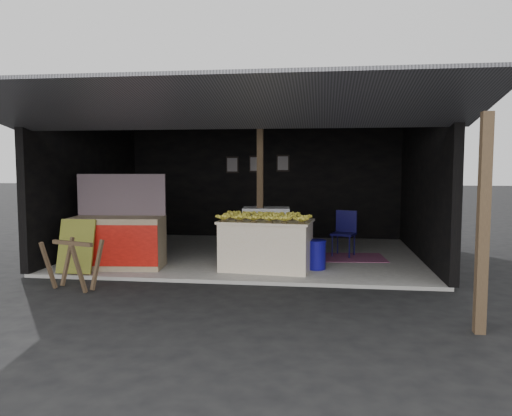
# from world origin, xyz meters

# --- Properties ---
(ground) EXTENTS (80.00, 80.00, 0.00)m
(ground) POSITION_xyz_m (0.00, 0.00, 0.00)
(ground) COLOR black
(ground) RESTS_ON ground
(concrete_slab) EXTENTS (7.00, 5.00, 0.06)m
(concrete_slab) POSITION_xyz_m (0.00, 2.50, 0.03)
(concrete_slab) COLOR gray
(concrete_slab) RESTS_ON ground
(shophouse) EXTENTS (7.40, 7.29, 3.02)m
(shophouse) POSITION_xyz_m (0.00, 2.82, 2.10)
(shophouse) COLOR black
(shophouse) RESTS_ON ground
(banana_table) EXTENTS (1.69, 1.14, 0.88)m
(banana_table) POSITION_xyz_m (0.53, 0.94, 0.50)
(banana_table) COLOR silver
(banana_table) RESTS_ON concrete_slab
(banana_pile) EXTENTS (1.55, 1.03, 0.17)m
(banana_pile) POSITION_xyz_m (0.53, 0.94, 1.03)
(banana_pile) COLOR yellow
(banana_pile) RESTS_ON banana_table
(white_crate) EXTENTS (0.96, 0.70, 1.01)m
(white_crate) POSITION_xyz_m (0.41, 1.98, 0.57)
(white_crate) COLOR white
(white_crate) RESTS_ON concrete_slab
(neighbor_stall) EXTENTS (1.70, 0.89, 1.68)m
(neighbor_stall) POSITION_xyz_m (-2.14, 0.74, 0.56)
(neighbor_stall) COLOR #998466
(neighbor_stall) RESTS_ON concrete_slab
(green_signboard) EXTENTS (0.62, 0.29, 0.91)m
(green_signboard) POSITION_xyz_m (-2.65, 0.19, 0.53)
(green_signboard) COLOR black
(green_signboard) RESTS_ON concrete_slab
(sawhorse) EXTENTS (0.85, 0.84, 0.76)m
(sawhorse) POSITION_xyz_m (-2.25, -0.69, 0.48)
(sawhorse) COLOR brown
(sawhorse) RESTS_ON ground
(water_barrel) EXTENTS (0.33, 0.33, 0.49)m
(water_barrel) POSITION_xyz_m (1.41, 1.09, 0.31)
(water_barrel) COLOR #0E0B7C
(water_barrel) RESTS_ON concrete_slab
(plastic_chair) EXTENTS (0.55, 0.55, 0.92)m
(plastic_chair) POSITION_xyz_m (1.97, 2.51, 0.60)
(plastic_chair) COLOR #0D0B3D
(plastic_chair) RESTS_ON concrete_slab
(magenta_rug) EXTENTS (1.58, 1.13, 0.01)m
(magenta_rug) POSITION_xyz_m (2.00, 2.27, 0.07)
(magenta_rug) COLOR #6E1857
(magenta_rug) RESTS_ON concrete_slab
(picture_frames) EXTENTS (1.62, 0.04, 0.46)m
(picture_frames) POSITION_xyz_m (-0.17, 4.89, 1.93)
(picture_frames) COLOR black
(picture_frames) RESTS_ON shophouse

